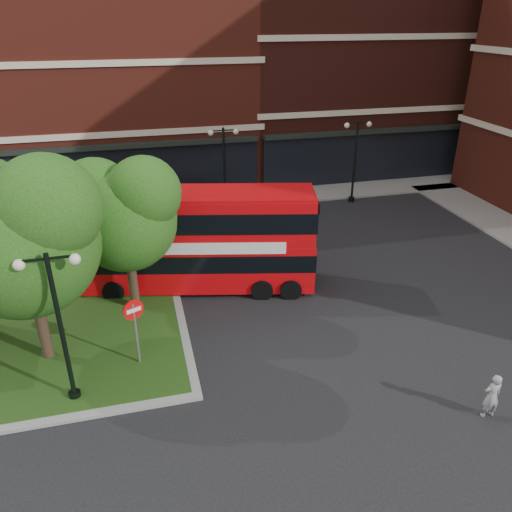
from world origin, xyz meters
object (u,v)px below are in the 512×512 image
object	(u,v)px
car_silver	(191,196)
car_white	(242,201)
woman	(492,396)
bus	(195,234)

from	to	relation	value
car_silver	car_white	bearing A→B (deg)	-111.72
car_silver	car_white	xyz separation A→B (m)	(2.81, -1.50, -0.08)
woman	car_silver	size ratio (longest dim) A/B	0.36
car_silver	car_white	size ratio (longest dim) A/B	1.09
bus	woman	size ratio (longest dim) A/B	6.72
woman	car_white	xyz separation A→B (m)	(-3.33, 18.00, -0.11)
bus	car_silver	bearing A→B (deg)	97.08
woman	car_silver	bearing A→B (deg)	-70.14
car_white	woman	bearing A→B (deg)	-175.27
car_silver	car_white	world-z (taller)	car_silver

